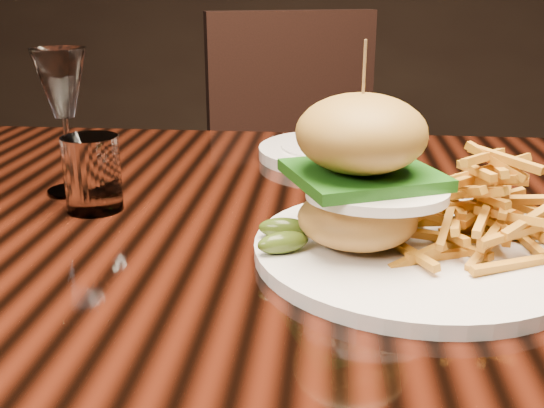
# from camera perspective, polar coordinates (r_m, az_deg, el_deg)

# --- Properties ---
(dining_table) EXTENTS (1.60, 0.90, 0.75)m
(dining_table) POSITION_cam_1_polar(r_m,az_deg,el_deg) (0.81, 5.82, -6.17)
(dining_table) COLOR black
(dining_table) RESTS_ON ground
(burger_plate) EXTENTS (0.33, 0.33, 0.22)m
(burger_plate) POSITION_cam_1_polar(r_m,az_deg,el_deg) (0.66, 12.89, 0.26)
(burger_plate) COLOR silver
(burger_plate) RESTS_ON dining_table
(side_saucer) EXTENTS (0.16, 0.16, 0.02)m
(side_saucer) POSITION_cam_1_polar(r_m,az_deg,el_deg) (0.73, 18.06, -2.95)
(side_saucer) COLOR silver
(side_saucer) RESTS_ON dining_table
(ramekin) EXTENTS (0.07, 0.07, 0.03)m
(ramekin) POSITION_cam_1_polar(r_m,az_deg,el_deg) (0.80, 19.29, -0.41)
(ramekin) COLOR silver
(ramekin) RESTS_ON dining_table
(wine_glass) EXTENTS (0.07, 0.07, 0.19)m
(wine_glass) POSITION_cam_1_polar(r_m,az_deg,el_deg) (0.87, -18.33, 9.82)
(wine_glass) COLOR white
(wine_glass) RESTS_ON dining_table
(water_tumbler) EXTENTS (0.07, 0.07, 0.09)m
(water_tumbler) POSITION_cam_1_polar(r_m,az_deg,el_deg) (0.81, -15.80, 2.63)
(water_tumbler) COLOR white
(water_tumbler) RESTS_ON dining_table
(far_dish) EXTENTS (0.25, 0.25, 0.08)m
(far_dish) POSITION_cam_1_polar(r_m,az_deg,el_deg) (1.04, 5.83, 5.02)
(far_dish) COLOR silver
(far_dish) RESTS_ON dining_table
(chair_far) EXTENTS (0.59, 0.60, 0.95)m
(chair_far) POSITION_cam_1_polar(r_m,az_deg,el_deg) (1.69, 2.83, 2.70)
(chair_far) COLOR black
(chair_far) RESTS_ON ground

